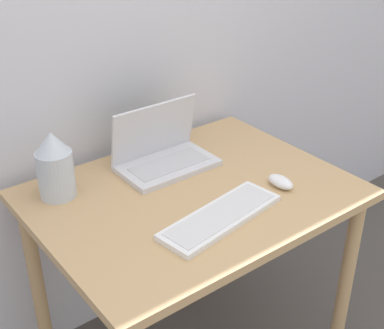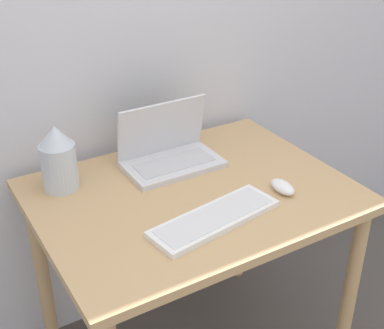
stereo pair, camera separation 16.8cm
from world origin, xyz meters
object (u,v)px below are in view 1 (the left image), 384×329
at_px(vase, 55,166).
at_px(keyboard, 221,217).
at_px(mouse, 281,182).
at_px(laptop, 163,153).

bearing_deg(vase, keyboard, -52.22).
height_order(keyboard, mouse, mouse).
height_order(mouse, vase, vase).
distance_m(laptop, mouse, 0.42).
bearing_deg(laptop, vase, 174.60).
xyz_separation_m(mouse, vase, (-0.60, 0.39, 0.09)).
height_order(laptop, vase, vase).
distance_m(keyboard, vase, 0.54).
distance_m(laptop, keyboard, 0.39).
relative_size(mouse, vase, 0.44).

